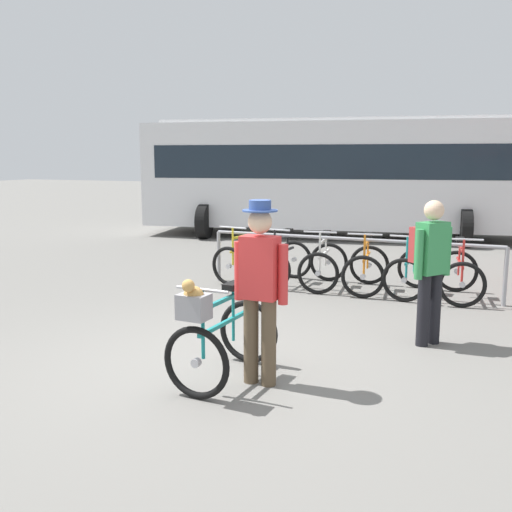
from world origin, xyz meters
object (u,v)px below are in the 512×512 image
Objects in this scene: racked_bike_yellow at (245,259)px; bus_distant at (334,171)px; racked_bike_orange at (366,268)px; person_with_featured_bike at (260,285)px; pedestrian_with_backpack at (430,263)px; racked_bike_white at (324,265)px; racked_bike_teal at (411,272)px; racked_bike_red at (459,275)px; featured_bicycle at (218,334)px; racked_bike_black at (283,262)px.

racked_bike_yellow is 6.35m from bus_distant.
person_with_featured_bike is (-0.14, -4.20, 0.58)m from racked_bike_orange.
racked_bike_yellow is 4.12m from pedestrian_with_backpack.
person_with_featured_bike reaches higher than racked_bike_white.
pedestrian_with_backpack is at bearing -78.55° from racked_bike_teal.
pedestrian_with_backpack reaches higher than racked_bike_red.
featured_bicycle is (-1.20, -4.35, 0.12)m from racked_bike_teal.
person_with_featured_bike is (0.56, -4.21, 0.58)m from racked_bike_white.
racked_bike_red is (2.80, -0.04, -0.00)m from racked_bike_black.
person_with_featured_bike reaches higher than racked_bike_yellow.
pedestrian_with_backpack reaches higher than racked_bike_yellow.
racked_bike_black is 3.58m from pedestrian_with_backpack.
racked_bike_yellow is 4.67m from featured_bicycle.
featured_bicycle is at bearing -78.38° from racked_bike_black.
racked_bike_orange is 0.11× the size of bus_distant.
racked_bike_black is 2.10m from racked_bike_teal.
person_with_featured_bike is at bearing -101.33° from racked_bike_teal.
racked_bike_black is 4.44m from person_with_featured_bike.
racked_bike_teal is (2.10, -0.03, -0.00)m from racked_bike_black.
pedestrian_with_backpack is at bearing -63.69° from racked_bike_orange.
person_with_featured_bike is (1.26, -4.22, 0.58)m from racked_bike_black.
featured_bicycle is at bearing -105.44° from racked_bike_teal.
racked_bike_white and racked_bike_teal have the same top height.
bus_distant is (-1.46, 6.21, 1.37)m from racked_bike_white.
racked_bike_red is 0.96× the size of featured_bicycle.
person_with_featured_bike is at bearing -110.21° from racked_bike_red.
bus_distant is at bearing 100.98° from person_with_featured_bike.
featured_bicycle reaches higher than racked_bike_teal.
racked_bike_white and racked_bike_orange have the same top height.
featured_bicycle is 0.61m from person_with_featured_bike.
bus_distant reaches higher than racked_bike_white.
racked_bike_orange is 0.70m from racked_bike_teal.
racked_bike_black is at bearing 106.62° from person_with_featured_bike.
racked_bike_white is at bearing 179.28° from racked_bike_teal.
racked_bike_red is (1.40, -0.02, 0.00)m from racked_bike_orange.
pedestrian_with_backpack reaches higher than racked_bike_black.
bus_distant is (-2.86, 6.23, 1.37)m from racked_bike_teal.
pedestrian_with_backpack is at bearing -36.38° from racked_bike_yellow.
racked_bike_white is at bearing -0.72° from racked_bike_black.
racked_bike_white is at bearing -0.72° from racked_bike_yellow.
racked_bike_teal is 6.99m from bus_distant.
racked_bike_orange is at bearing 179.28° from racked_bike_red.
featured_bicycle is at bearing -69.95° from racked_bike_yellow.
racked_bike_red is at bearing -0.72° from racked_bike_orange.
racked_bike_black is 0.92× the size of featured_bicycle.
racked_bike_yellow and racked_bike_black have the same top height.
racked_bike_black is 4.47m from featured_bicycle.
racked_bike_orange is at bearing 88.09° from person_with_featured_bike.
racked_bike_red is (0.70, -0.01, -0.00)m from racked_bike_teal.
featured_bicycle is at bearing -156.95° from person_with_featured_bike.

